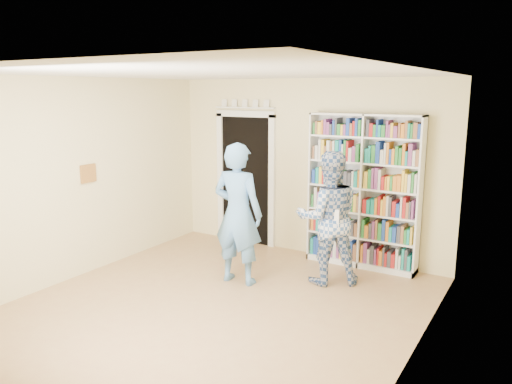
# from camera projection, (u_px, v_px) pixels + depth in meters

# --- Properties ---
(floor) EXTENTS (5.00, 5.00, 0.00)m
(floor) POSITION_uv_depth(u_px,v_px,m) (213.00, 310.00, 5.85)
(floor) COLOR #A87851
(floor) RESTS_ON ground
(ceiling) EXTENTS (5.00, 5.00, 0.00)m
(ceiling) POSITION_uv_depth(u_px,v_px,m) (209.00, 73.00, 5.30)
(ceiling) COLOR white
(ceiling) RESTS_ON wall_back
(wall_back) EXTENTS (4.50, 0.00, 4.50)m
(wall_back) POSITION_uv_depth(u_px,v_px,m) (307.00, 168.00, 7.68)
(wall_back) COLOR beige
(wall_back) RESTS_ON floor
(wall_left) EXTENTS (0.00, 5.00, 5.00)m
(wall_left) POSITION_uv_depth(u_px,v_px,m) (76.00, 179.00, 6.71)
(wall_left) COLOR beige
(wall_left) RESTS_ON floor
(wall_right) EXTENTS (0.00, 5.00, 5.00)m
(wall_right) POSITION_uv_depth(u_px,v_px,m) (416.00, 224.00, 4.44)
(wall_right) COLOR beige
(wall_right) RESTS_ON floor
(bookshelf) EXTENTS (1.60, 0.30, 2.21)m
(bookshelf) POSITION_uv_depth(u_px,v_px,m) (363.00, 191.00, 7.10)
(bookshelf) COLOR white
(bookshelf) RESTS_ON floor
(doorway) EXTENTS (1.10, 0.08, 2.43)m
(doorway) POSITION_uv_depth(u_px,v_px,m) (246.00, 173.00, 8.25)
(doorway) COLOR black
(doorway) RESTS_ON floor
(wall_art) EXTENTS (0.03, 0.25, 0.25)m
(wall_art) POSITION_uv_depth(u_px,v_px,m) (88.00, 173.00, 6.86)
(wall_art) COLOR brown
(wall_art) RESTS_ON wall_left
(man_blue) EXTENTS (0.72, 0.50, 1.88)m
(man_blue) POSITION_uv_depth(u_px,v_px,m) (238.00, 214.00, 6.52)
(man_blue) COLOR #5B91CA
(man_blue) RESTS_ON floor
(man_plaid) EXTENTS (1.09, 1.03, 1.77)m
(man_plaid) POSITION_uv_depth(u_px,v_px,m) (328.00, 218.00, 6.53)
(man_plaid) COLOR #2F5190
(man_plaid) RESTS_ON floor
(paper_sheet) EXTENTS (0.19, 0.05, 0.27)m
(paper_sheet) POSITION_uv_depth(u_px,v_px,m) (332.00, 220.00, 6.28)
(paper_sheet) COLOR white
(paper_sheet) RESTS_ON man_plaid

